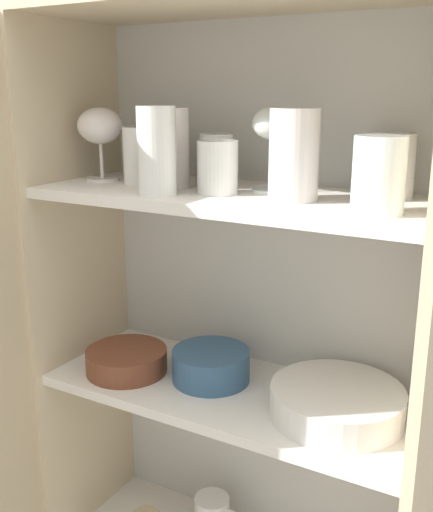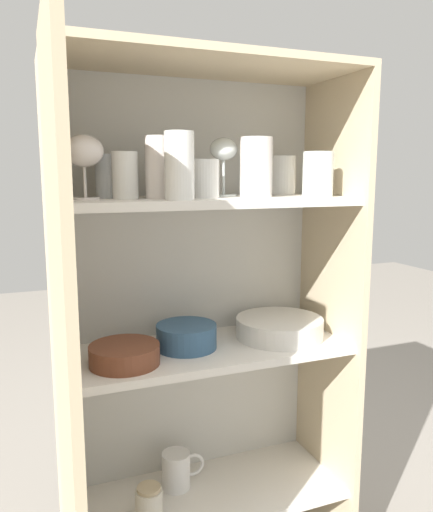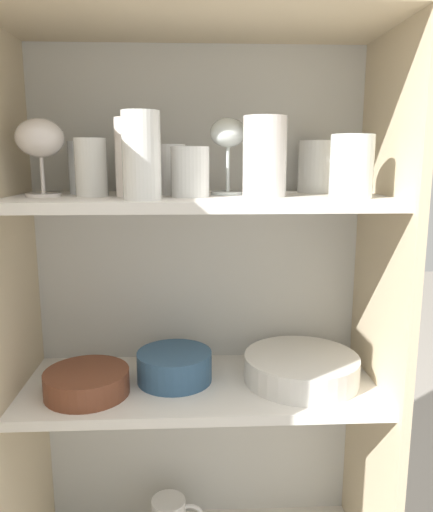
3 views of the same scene
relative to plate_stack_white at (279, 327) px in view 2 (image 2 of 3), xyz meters
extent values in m
cube|color=silver|center=(-0.21, 0.15, -0.02)|extent=(0.75, 0.02, 1.37)
cube|color=#CCB793|center=(-0.58, 0.00, -0.02)|extent=(0.02, 0.32, 1.37)
cube|color=#CCB793|center=(0.16, 0.00, -0.02)|extent=(0.02, 0.32, 1.37)
cube|color=#CCB793|center=(-0.21, 0.00, 0.67)|extent=(0.75, 0.32, 0.02)
cube|color=silver|center=(-0.21, 0.00, -0.45)|extent=(0.71, 0.28, 0.02)
cube|color=silver|center=(-0.21, 0.00, -0.04)|extent=(0.71, 0.28, 0.02)
cube|color=silver|center=(-0.21, 0.00, 0.35)|extent=(0.71, 0.28, 0.02)
cube|color=tan|center=(-0.59, -0.35, -0.02)|extent=(0.02, 0.37, 1.37)
cylinder|color=white|center=(0.06, -0.07, 0.41)|extent=(0.08, 0.08, 0.11)
cylinder|color=silver|center=(-0.09, -0.02, 0.43)|extent=(0.08, 0.08, 0.15)
cylinder|color=white|center=(-0.26, 0.04, 0.40)|extent=(0.06, 0.06, 0.10)
cylinder|color=white|center=(-0.41, 0.00, 0.41)|extent=(0.06, 0.06, 0.11)
cylinder|color=white|center=(0.04, 0.08, 0.41)|extent=(0.08, 0.08, 0.11)
cylinder|color=white|center=(-0.31, -0.09, 0.43)|extent=(0.07, 0.07, 0.15)
cylinder|color=silver|center=(-0.33, -0.01, 0.43)|extent=(0.07, 0.07, 0.14)
cylinder|color=white|center=(-0.23, -0.03, 0.40)|extent=(0.07, 0.07, 0.09)
cylinder|color=white|center=(-0.43, 0.06, 0.41)|extent=(0.07, 0.07, 0.10)
cylinder|color=white|center=(-0.15, 0.03, 0.36)|extent=(0.07, 0.07, 0.01)
cylinder|color=white|center=(-0.15, 0.03, 0.40)|extent=(0.01, 0.01, 0.08)
ellipsoid|color=white|center=(-0.15, 0.03, 0.47)|extent=(0.07, 0.07, 0.06)
cylinder|color=silver|center=(-0.50, -0.01, 0.36)|extent=(0.06, 0.06, 0.01)
cylinder|color=silver|center=(-0.50, -0.01, 0.39)|extent=(0.01, 0.01, 0.07)
ellipsoid|color=silver|center=(-0.50, -0.01, 0.46)|extent=(0.09, 0.09, 0.07)
cylinder|color=silver|center=(0.00, 0.00, -0.02)|extent=(0.24, 0.24, 0.01)
cylinder|color=silver|center=(0.00, 0.00, -0.01)|extent=(0.24, 0.24, 0.01)
cylinder|color=silver|center=(0.00, 0.00, 0.00)|extent=(0.24, 0.24, 0.01)
cylinder|color=silver|center=(0.00, 0.00, 0.00)|extent=(0.24, 0.24, 0.01)
cylinder|color=silver|center=(0.00, 0.00, 0.01)|extent=(0.24, 0.24, 0.01)
cylinder|color=silver|center=(0.00, 0.00, 0.02)|extent=(0.24, 0.24, 0.01)
cylinder|color=#33567A|center=(-0.26, 0.01, 0.00)|extent=(0.15, 0.15, 0.06)
torus|color=#33567A|center=(-0.26, 0.01, 0.03)|extent=(0.15, 0.15, 0.01)
cylinder|color=brown|center=(-0.43, -0.04, 0.00)|extent=(0.16, 0.16, 0.05)
torus|color=brown|center=(-0.43, -0.04, 0.02)|extent=(0.16, 0.16, 0.01)
cylinder|color=white|center=(-0.28, 0.05, -0.39)|extent=(0.08, 0.08, 0.10)
torus|color=white|center=(-0.23, 0.05, -0.38)|extent=(0.07, 0.01, 0.07)
cylinder|color=beige|center=(-0.38, -0.06, -0.40)|extent=(0.07, 0.07, 0.08)
cylinder|color=tan|center=(-0.38, -0.06, -0.35)|extent=(0.06, 0.06, 0.01)
camera|label=1|loc=(0.28, -0.93, 0.53)|focal=42.00mm
camera|label=2|loc=(-0.64, -1.15, 0.41)|focal=35.00mm
camera|label=3|loc=(-0.22, -0.96, 0.43)|focal=35.00mm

